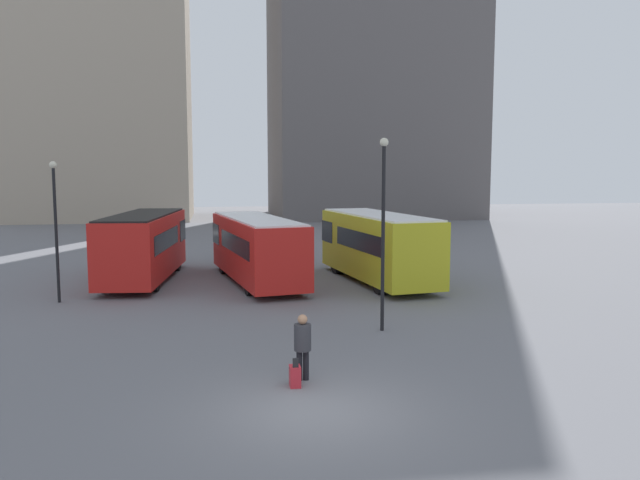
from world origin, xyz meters
name	(u,v)px	position (x,y,z in m)	size (l,w,h in m)	color
ground_plane	(315,411)	(0.00, 0.00, 0.00)	(160.00, 160.00, 0.00)	slate
building_block_left	(98,11)	(-14.08, 58.75, 22.21)	(18.77, 14.11, 44.42)	tan
building_block_right	(370,33)	(15.86, 58.75, 20.98)	(22.33, 17.79, 41.95)	#5B5656
bus_0	(144,244)	(-5.47, 17.60, 1.74)	(3.50, 9.36, 3.21)	red
bus_1	(256,247)	(-0.20, 16.27, 1.66)	(4.07, 9.92, 3.07)	red
bus_2	(377,245)	(5.47, 15.46, 1.75)	(3.82, 9.49, 3.24)	gold
traveler	(303,341)	(0.02, 2.05, 1.00)	(0.44, 0.44, 1.68)	black
suitcase	(295,376)	(-0.23, 1.60, 0.26)	(0.27, 0.36, 0.75)	#B7232D
lamp_post_0	(383,220)	(3.29, 6.47, 3.66)	(0.28, 0.28, 6.29)	black
lamp_post_1	(56,220)	(-8.31, 12.91, 3.31)	(0.28, 0.28, 5.61)	black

